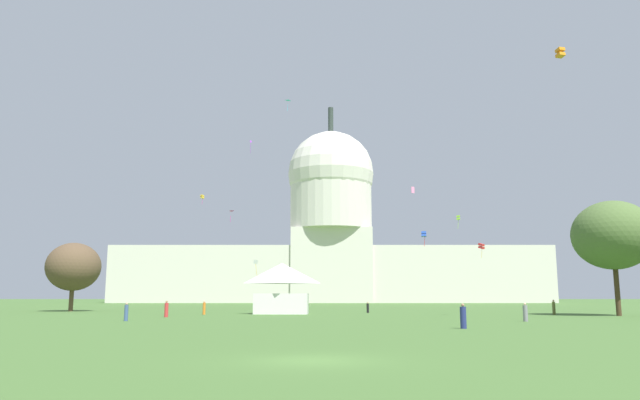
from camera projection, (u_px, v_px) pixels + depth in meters
The scene contains 22 objects.
ground_plane at pixel (313, 361), 20.79m from camera, with size 800.00×800.00×0.00m, color #42662D.
capitol_building at pixel (332, 237), 198.45m from camera, with size 143.10×29.10×66.86m.
event_tent at pixel (283, 288), 74.85m from camera, with size 7.09×4.79×6.36m.
tree_east_mid at pixel (614, 235), 68.44m from camera, with size 12.80×12.90×13.20m.
tree_west_mid at pixel (75, 267), 87.70m from camera, with size 10.26×10.40×10.06m.
person_olive_front_left at pixel (555, 308), 71.38m from camera, with size 0.38×0.38×1.78m.
person_denim_back_left at pixel (128, 312), 53.48m from camera, with size 0.48×0.48×1.65m.
person_navy_near_tent at pixel (464, 317), 41.13m from camera, with size 0.51×0.51×1.73m.
person_red_back_right at pixel (168, 310), 63.22m from camera, with size 0.47×0.47×1.75m.
person_grey_mid_right at pixel (527, 313), 52.65m from camera, with size 0.43×0.43×1.64m.
person_black_front_center at pixel (369, 308), 79.11m from camera, with size 0.46×0.46×1.47m.
person_orange_near_tree_east at pixel (205, 308), 72.01m from camera, with size 0.37×0.37×1.68m.
kite_red_low at pixel (483, 246), 130.54m from camera, with size 1.53×1.53×3.30m.
kite_lime_mid at pixel (459, 218), 138.79m from camera, with size 1.07×1.03×3.25m.
kite_cyan_high at pixel (290, 101), 174.91m from camera, with size 1.83×1.37×3.26m.
kite_violet_high at pixel (252, 144), 181.63m from camera, with size 0.61×0.54×4.05m.
kite_pink_mid at pixel (414, 190), 119.77m from camera, with size 0.67×0.42×1.36m.
kite_white_low at pixel (257, 264), 129.53m from camera, with size 1.04×0.48×3.83m.
kite_blue_low at pixel (425, 234), 108.82m from camera, with size 1.05×1.08×2.74m.
kite_orange_mid at pixel (562, 53), 60.62m from camera, with size 0.90×0.93×0.96m.
kite_gold_mid at pixel (203, 197), 167.49m from camera, with size 1.23×1.23×2.82m.
kite_magenta_mid at pixel (230, 212), 129.79m from camera, with size 1.46×1.68×2.40m.
Camera 1 is at (0.27, -21.43, 2.25)m, focal length 33.24 mm.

